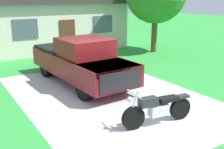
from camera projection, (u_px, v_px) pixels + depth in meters
ground_plane at (108, 95)px, 9.83m from camera, size 80.00×80.00×0.00m
driveway_pad at (108, 95)px, 9.83m from camera, size 5.93×8.74×0.01m
motorcycle at (157, 108)px, 7.51m from camera, size 2.21×0.70×1.09m
pickup_truck at (80, 60)px, 11.08m from camera, size 2.25×5.71×1.90m
neighbor_house at (52, 22)px, 18.52m from camera, size 9.60×5.60×3.50m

